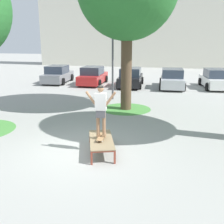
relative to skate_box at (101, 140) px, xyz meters
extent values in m
plane|color=#999993|center=(-0.72, -0.09, -0.41)|extent=(120.00, 120.00, 0.00)
cube|color=silver|center=(-1.83, 31.13, 7.26)|extent=(31.76, 4.00, 15.35)
cube|color=brown|center=(-0.64, 0.75, -0.22)|extent=(0.08, 0.08, 0.38)
cube|color=brown|center=(0.02, 0.98, -0.22)|extent=(0.08, 0.08, 0.38)
cube|color=brown|center=(-0.02, -0.98, -0.22)|extent=(0.08, 0.08, 0.38)
cube|color=brown|center=(0.64, -0.75, -0.22)|extent=(0.08, 0.08, 0.38)
cylinder|color=brown|center=(-0.33, -0.12, -0.01)|extent=(0.69, 1.81, 0.05)
cylinder|color=brown|center=(0.33, 0.12, -0.01)|extent=(0.69, 1.81, 0.05)
cylinder|color=brown|center=(-0.31, 0.87, -0.01)|extent=(0.73, 0.30, 0.05)
cylinder|color=brown|center=(0.31, -0.87, -0.01)|extent=(0.73, 0.30, 0.05)
cube|color=#847051|center=(0.00, 0.00, 0.03)|extent=(1.36, 2.05, 0.03)
cube|color=#9E754C|center=(0.00, 0.01, 0.13)|extent=(0.29, 0.82, 0.02)
cylinder|color=silver|center=(-0.11, 0.28, 0.07)|extent=(0.04, 0.06, 0.06)
cylinder|color=silver|center=(0.04, 0.30, 0.07)|extent=(0.04, 0.06, 0.06)
cylinder|color=silver|center=(-0.04, -0.28, 0.07)|extent=(0.04, 0.06, 0.06)
cylinder|color=silver|center=(0.10, -0.26, 0.07)|extent=(0.04, 0.06, 0.06)
cylinder|color=#8E6647|center=(-0.10, 0.00, 0.55)|extent=(0.11, 0.11, 0.82)
cube|color=#99704C|center=(-0.11, 0.05, 0.17)|extent=(0.13, 0.25, 0.07)
cylinder|color=#8E6647|center=(0.10, 0.02, 0.55)|extent=(0.11, 0.11, 0.82)
cube|color=#99704C|center=(0.09, 0.07, 0.17)|extent=(0.13, 0.25, 0.07)
cube|color=#4C4C51|center=(0.00, 0.01, 0.92)|extent=(0.32, 0.23, 0.24)
cube|color=silver|center=(0.00, 0.01, 1.32)|extent=(0.38, 0.26, 0.56)
cylinder|color=#8E6647|center=(-0.30, -0.03, 1.40)|extent=(0.40, 0.13, 0.52)
cylinder|color=#8E6647|center=(0.29, 0.04, 1.40)|extent=(0.40, 0.13, 0.52)
sphere|color=#8E6647|center=(0.00, 0.01, 1.73)|extent=(0.20, 0.20, 0.20)
cylinder|color=black|center=(0.00, 0.01, 1.80)|extent=(0.19, 0.19, 0.05)
cylinder|color=brown|center=(-0.32, 5.92, 1.63)|extent=(0.57, 0.57, 4.09)
cylinder|color=#47893D|center=(-0.32, 5.92, -0.41)|extent=(2.73, 2.73, 0.01)
cube|color=slate|center=(-7.93, 13.73, 0.10)|extent=(2.12, 4.35, 0.70)
cube|color=#2D3847|center=(-7.91, 13.59, 0.77)|extent=(1.77, 2.25, 0.64)
cylinder|color=black|center=(-8.90, 14.94, -0.11)|extent=(0.28, 0.62, 0.60)
cylinder|color=black|center=(-7.21, 15.12, -0.11)|extent=(0.28, 0.62, 0.60)
cylinder|color=black|center=(-8.64, 12.35, -0.11)|extent=(0.28, 0.62, 0.60)
cylinder|color=black|center=(-6.95, 12.53, -0.11)|extent=(0.28, 0.62, 0.60)
cube|color=red|center=(-4.65, 13.59, 0.10)|extent=(1.93, 4.29, 0.70)
cube|color=#2D3847|center=(-4.64, 13.44, 0.77)|extent=(1.67, 2.18, 0.64)
cylinder|color=black|center=(-5.57, 14.84, -0.11)|extent=(0.25, 0.61, 0.60)
cylinder|color=black|center=(-3.87, 14.94, -0.11)|extent=(0.25, 0.61, 0.60)
cylinder|color=black|center=(-5.43, 12.24, -0.11)|extent=(0.25, 0.61, 0.60)
cylinder|color=black|center=(-3.73, 12.34, -0.11)|extent=(0.25, 0.61, 0.60)
cube|color=black|center=(-1.37, 13.35, 0.10)|extent=(2.00, 4.31, 0.70)
cube|color=#2D3847|center=(-1.36, 13.20, 0.77)|extent=(1.71, 2.21, 0.64)
cylinder|color=black|center=(-2.31, 14.59, -0.11)|extent=(0.26, 0.61, 0.60)
cylinder|color=black|center=(-0.62, 14.71, -0.11)|extent=(0.26, 0.61, 0.60)
cylinder|color=black|center=(-2.12, 11.99, -0.11)|extent=(0.26, 0.61, 0.60)
cylinder|color=black|center=(-0.43, 12.11, -0.11)|extent=(0.26, 0.61, 0.60)
cube|color=#B7BABF|center=(1.91, 13.40, 0.10)|extent=(1.95, 4.29, 0.70)
cube|color=#2D3847|center=(1.92, 13.26, 0.77)|extent=(1.68, 2.19, 0.64)
cylinder|color=black|center=(0.98, 14.65, -0.11)|extent=(0.26, 0.61, 0.60)
cylinder|color=black|center=(2.68, 14.76, -0.11)|extent=(0.26, 0.61, 0.60)
cylinder|color=black|center=(1.14, 12.05, -0.11)|extent=(0.26, 0.61, 0.60)
cylinder|color=black|center=(2.83, 12.16, -0.11)|extent=(0.26, 0.61, 0.60)
cube|color=silver|center=(5.18, 14.09, 0.10)|extent=(2.24, 4.39, 0.70)
cube|color=#2D3847|center=(5.20, 13.95, 0.77)|extent=(1.82, 2.29, 0.64)
cylinder|color=black|center=(4.17, 15.27, -0.11)|extent=(0.30, 0.62, 0.60)
cylinder|color=black|center=(5.86, 15.50, -0.11)|extent=(0.30, 0.62, 0.60)
cylinder|color=black|center=(4.51, 12.69, -0.11)|extent=(0.30, 0.62, 0.60)
cylinder|color=#4C4C51|center=(-1.61, 8.20, 2.34)|extent=(0.12, 0.12, 5.50)
sphere|color=silver|center=(-1.61, 8.20, 5.24)|extent=(0.36, 0.36, 0.36)
camera|label=1|loc=(2.35, -8.02, 3.22)|focal=42.96mm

